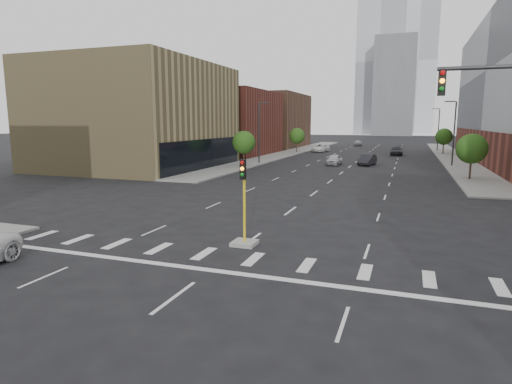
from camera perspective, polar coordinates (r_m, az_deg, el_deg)
The scene contains 22 objects.
ground at distance 14.52m, azimuth -14.99°, elevation -16.33°, with size 400.00×400.00×0.00m, color black.
sidewalk_left_far at distance 87.87m, azimuth 4.65°, elevation 5.29°, with size 5.00×92.00×0.15m, color gray.
sidewalk_right_far at distance 85.22m, azimuth 24.58°, elevation 4.36°, with size 5.00×92.00×0.15m, color gray.
building_left_mid at distance 61.67m, azimuth -15.35°, elevation 9.73°, with size 20.00×24.00×14.00m, color #988656.
building_left_far_a at distance 84.35m, azimuth -5.08°, elevation 9.15°, with size 20.00×22.00×12.00m, color brown.
building_left_far_b at distance 108.53m, azimuth 0.72°, elevation 9.48°, with size 20.00×24.00×13.00m, color brown.
tower_left at distance 233.00m, azimuth 16.25°, elevation 16.06°, with size 22.00×22.00×70.00m, color #B2B7BC.
tower_right at distance 272.79m, azimuth 20.76°, elevation 15.86°, with size 20.00×20.00×80.00m, color #B2B7BC.
tower_mid at distance 211.41m, azimuth 17.96°, elevation 13.17°, with size 18.00×18.00×44.00m, color slate.
median_traffic_signal at distance 21.72m, azimuth -1.58°, elevation -4.63°, with size 1.20×1.20×4.40m.
streetlight_right_a at distance 65.95m, azimuth 24.85°, elevation 7.43°, with size 1.60×0.22×9.07m.
streetlight_right_b at distance 100.85m, azimuth 23.11°, elevation 7.91°, with size 1.60×0.22×9.07m.
streetlight_left at distance 64.24m, azimuth 0.48°, elevation 8.26°, with size 1.60×0.22×9.07m.
tree_left_near at distance 59.80m, azimuth -1.64°, elevation 6.62°, with size 3.20×3.20×4.85m.
tree_left_far at distance 88.42m, azimuth 5.47°, elevation 7.46°, with size 3.20×3.20×4.85m.
tree_right_near at distance 51.16m, azimuth 26.84°, elevation 5.17°, with size 3.20×3.20×4.85m.
tree_right_far at distance 90.95m, azimuth 23.78°, elevation 6.77°, with size 3.20×3.20×4.85m.
car_near_left at distance 63.47m, azimuth 10.39°, elevation 4.26°, with size 1.82×4.53×1.54m, color #BBBABF.
car_mid_right at distance 64.20m, azimuth 14.62°, elevation 4.19°, with size 1.69×4.86×1.60m, color #232228.
car_far_left at distance 91.21m, azimuth 8.60°, elevation 5.83°, with size 2.69×5.83×1.62m, color white.
car_deep_right at distance 85.01m, azimuth 18.24°, elevation 5.21°, with size 2.25×5.55×1.61m, color #222227.
car_distant at distance 115.83m, azimuth 13.45°, elevation 6.38°, with size 1.81×4.51×1.54m, color #9F9FA3.
Camera 1 is at (7.63, -10.68, 6.21)m, focal length 30.00 mm.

